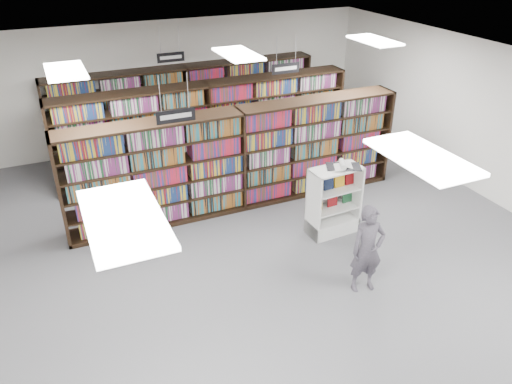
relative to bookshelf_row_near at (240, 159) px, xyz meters
name	(u,v)px	position (x,y,z in m)	size (l,w,h in m)	color
floor	(282,255)	(0.00, -2.00, -1.05)	(12.00, 12.00, 0.00)	#58595E
ceiling	(288,79)	(0.00, -2.00, 2.15)	(10.00, 12.00, 0.10)	white
wall_back	(182,82)	(0.00, 4.00, 0.55)	(10.00, 0.10, 3.20)	white
wall_right	(508,131)	(5.00, -2.00, 0.55)	(0.10, 12.00, 3.20)	white
bookshelf_row_near	(240,159)	(0.00, 0.00, 0.00)	(7.00, 0.60, 2.10)	black
bookshelf_row_mid	(208,127)	(0.00, 2.00, 0.00)	(7.00, 0.60, 2.10)	black
bookshelf_row_far	(187,106)	(0.00, 3.70, 0.00)	(7.00, 0.60, 2.10)	black
aisle_sign_left	(176,115)	(-1.50, -1.00, 1.48)	(0.65, 0.02, 0.80)	#B2B2B7
aisle_sign_right	(286,67)	(1.50, 1.00, 1.48)	(0.65, 0.02, 0.80)	#B2B2B7
aisle_sign_center	(171,56)	(-0.50, 3.00, 1.48)	(0.65, 0.02, 0.80)	#B2B2B7
troffer_front_left	(124,218)	(-3.00, -5.00, 2.11)	(0.60, 1.20, 0.04)	white
troffer_front_center	(422,157)	(0.00, -5.00, 2.11)	(0.60, 1.20, 0.04)	white
troffer_back_left	(65,71)	(-3.00, 0.00, 2.11)	(0.60, 1.20, 0.04)	white
troffer_back_center	(238,54)	(0.00, 0.00, 2.11)	(0.60, 1.20, 0.04)	white
troffer_back_right	(374,40)	(3.00, 0.00, 2.11)	(0.60, 1.20, 0.04)	white
endcap_display	(332,210)	(1.21, -1.65, -0.59)	(0.99, 0.54, 1.35)	white
open_book	(343,166)	(1.35, -1.68, 0.33)	(0.72, 0.59, 0.13)	black
shopper	(367,249)	(0.79, -3.36, -0.30)	(0.55, 0.36, 1.51)	#514B56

